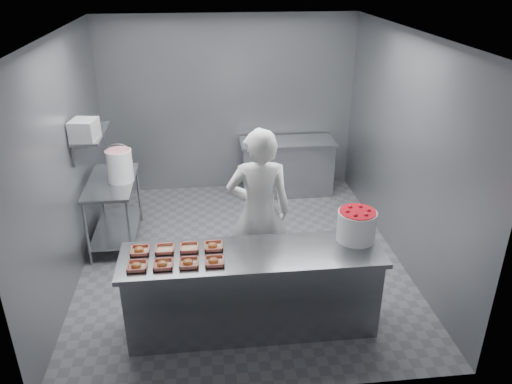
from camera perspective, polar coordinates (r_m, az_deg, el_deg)
floor at (r=6.54m, az=-1.63°, el=-7.42°), size 4.50×4.50×0.00m
ceiling at (r=5.56m, az=-1.99°, el=17.69°), size 4.50×4.50×0.00m
wall_back at (r=8.04m, az=-3.13°, el=9.83°), size 4.00×0.04×2.80m
wall_left at (r=6.10m, az=-20.89°, el=3.09°), size 0.04×4.50×2.80m
wall_right at (r=6.37m, az=16.49°, el=4.65°), size 0.04×4.50×2.80m
service_counter at (r=5.18m, az=-0.39°, el=-11.19°), size 2.60×0.70×0.90m
prep_table at (r=6.87m, az=-15.97°, el=-1.10°), size 0.60×1.20×0.90m
back_counter at (r=8.12m, az=3.53°, el=2.90°), size 1.50×0.60×0.90m
wall_shelf at (r=6.56m, az=-18.42°, el=6.36°), size 0.35×0.90×0.03m
tray_0 at (r=4.82m, az=-13.46°, el=-8.22°), size 0.19×0.18×0.06m
tray_1 at (r=4.80m, az=-10.59°, el=-8.13°), size 0.19×0.18×0.06m
tray_2 at (r=4.78m, az=-7.70°, el=-8.02°), size 0.19×0.18×0.06m
tray_3 at (r=4.78m, az=-4.80°, el=-7.89°), size 0.19×0.18×0.06m
tray_4 at (r=5.06m, az=-13.14°, el=-6.50°), size 0.19×0.18×0.06m
tray_5 at (r=5.03m, az=-10.38°, el=-6.43°), size 0.19×0.18×0.04m
tray_6 at (r=5.02m, az=-7.63°, el=-6.32°), size 0.19×0.18×0.04m
tray_7 at (r=5.01m, az=-4.91°, el=-6.17°), size 0.19×0.18×0.06m
worker at (r=5.52m, az=0.35°, el=-2.33°), size 0.73×0.49×1.95m
strawberry_tub at (r=5.17m, az=11.42°, el=-3.66°), size 0.39×0.39×0.32m
glaze_bucket at (r=6.63m, az=-15.32°, el=3.00°), size 0.35×0.33×0.51m
bucket_lid at (r=6.87m, az=-15.18°, el=1.91°), size 0.32×0.32×0.02m
rag at (r=6.83m, az=-14.98°, el=1.78°), size 0.16×0.15×0.02m
appliance at (r=6.27m, az=-19.03°, el=6.74°), size 0.33×0.36×0.24m
paper_stack at (r=7.88m, az=0.10°, el=5.96°), size 0.32×0.25×0.06m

